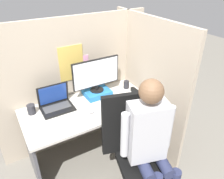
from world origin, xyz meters
name	(u,v)px	position (x,y,z in m)	size (l,w,h in m)	color
ground_plane	(105,173)	(0.00, 0.00, 0.00)	(12.00, 12.00, 0.00)	slate
cubicle_panel_back	(75,85)	(0.00, 0.73, 0.83)	(1.95, 0.05, 1.65)	tan
cubicle_panel_right	(146,85)	(0.75, 0.28, 0.83)	(0.04, 1.35, 1.65)	tan
desk	(90,119)	(0.00, 0.35, 0.55)	(1.45, 0.71, 0.73)	beige
paper_box	(97,93)	(0.20, 0.53, 0.76)	(0.30, 0.25, 0.07)	#236BAD
monitor	(96,74)	(0.20, 0.53, 1.01)	(0.58, 0.16, 0.40)	black
laptop	(56,104)	(-0.32, 0.51, 0.78)	(0.34, 0.25, 0.27)	black
mouse	(92,112)	(-0.02, 0.23, 0.74)	(0.07, 0.04, 0.03)	gray
stapler	(135,91)	(0.63, 0.33, 0.75)	(0.04, 0.14, 0.05)	black
carrot_toy	(128,108)	(0.35, 0.08, 0.75)	(0.05, 0.15, 0.05)	orange
office_chair	(135,149)	(0.17, -0.31, 0.55)	(0.57, 0.62, 1.12)	black
person	(151,139)	(0.21, -0.46, 0.79)	(0.46, 0.45, 1.35)	#282D4C
coffee_mug	(126,85)	(0.60, 0.50, 0.78)	(0.07, 0.07, 0.10)	#232328
pen_cup	(31,109)	(-0.58, 0.55, 0.78)	(0.08, 0.08, 0.11)	#28282D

